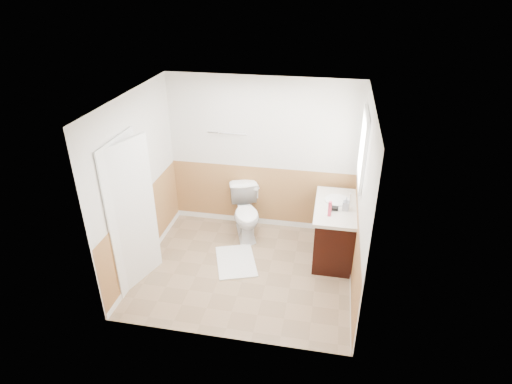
% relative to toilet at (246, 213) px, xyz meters
% --- Properties ---
extents(floor, '(3.00, 3.00, 0.00)m').
position_rel_toilet_xyz_m(floor, '(0.18, -0.91, -0.40)').
color(floor, '#8C7051').
rests_on(floor, ground).
extents(ceiling, '(3.00, 3.00, 0.00)m').
position_rel_toilet_xyz_m(ceiling, '(0.18, -0.91, 2.10)').
color(ceiling, white).
rests_on(ceiling, floor).
extents(wall_back, '(3.00, 0.00, 3.00)m').
position_rel_toilet_xyz_m(wall_back, '(0.18, 0.39, 0.85)').
color(wall_back, silver).
rests_on(wall_back, floor).
extents(wall_front, '(3.00, 0.00, 3.00)m').
position_rel_toilet_xyz_m(wall_front, '(0.18, -2.21, 0.85)').
color(wall_front, silver).
rests_on(wall_front, floor).
extents(wall_left, '(0.00, 3.00, 3.00)m').
position_rel_toilet_xyz_m(wall_left, '(-1.32, -0.91, 0.85)').
color(wall_left, silver).
rests_on(wall_left, floor).
extents(wall_right, '(0.00, 3.00, 3.00)m').
position_rel_toilet_xyz_m(wall_right, '(1.68, -0.91, 0.85)').
color(wall_right, silver).
rests_on(wall_right, floor).
extents(wainscot_back, '(3.00, 0.00, 3.00)m').
position_rel_toilet_xyz_m(wainscot_back, '(0.18, 0.38, 0.10)').
color(wainscot_back, '#BB884B').
rests_on(wainscot_back, floor).
extents(wainscot_front, '(3.00, 0.00, 3.00)m').
position_rel_toilet_xyz_m(wainscot_front, '(0.18, -2.20, 0.10)').
color(wainscot_front, '#BB884B').
rests_on(wainscot_front, floor).
extents(wainscot_left, '(0.00, 2.60, 2.60)m').
position_rel_toilet_xyz_m(wainscot_left, '(-1.30, -0.91, 0.10)').
color(wainscot_left, '#BB884B').
rests_on(wainscot_left, floor).
extents(wainscot_right, '(0.00, 2.60, 2.60)m').
position_rel_toilet_xyz_m(wainscot_right, '(1.67, -0.91, 0.10)').
color(wainscot_right, '#BB884B').
rests_on(wainscot_right, floor).
extents(toilet, '(0.69, 0.89, 0.81)m').
position_rel_toilet_xyz_m(toilet, '(0.00, 0.00, 0.00)').
color(toilet, white).
rests_on(toilet, floor).
extents(bath_mat, '(0.79, 0.94, 0.02)m').
position_rel_toilet_xyz_m(bath_mat, '(-0.00, -0.76, -0.39)').
color(bath_mat, white).
rests_on(bath_mat, floor).
extents(vanity_cabinet, '(0.55, 1.10, 0.80)m').
position_rel_toilet_xyz_m(vanity_cabinet, '(1.40, -0.30, -0.00)').
color(vanity_cabinet, black).
rests_on(vanity_cabinet, floor).
extents(vanity_knob_left, '(0.03, 0.03, 0.03)m').
position_rel_toilet_xyz_m(vanity_knob_left, '(1.10, -0.40, 0.15)').
color(vanity_knob_left, '#B5B5BB').
rests_on(vanity_knob_left, vanity_cabinet).
extents(vanity_knob_right, '(0.03, 0.03, 0.03)m').
position_rel_toilet_xyz_m(vanity_knob_right, '(1.10, -0.20, 0.15)').
color(vanity_knob_right, silver).
rests_on(vanity_knob_right, vanity_cabinet).
extents(countertop, '(0.60, 1.15, 0.05)m').
position_rel_toilet_xyz_m(countertop, '(1.39, -0.30, 0.42)').
color(countertop, beige).
rests_on(countertop, vanity_cabinet).
extents(sink_basin, '(0.36, 0.36, 0.02)m').
position_rel_toilet_xyz_m(sink_basin, '(1.40, -0.15, 0.46)').
color(sink_basin, white).
rests_on(sink_basin, countertop).
extents(faucet, '(0.02, 0.02, 0.14)m').
position_rel_toilet_xyz_m(faucet, '(1.58, -0.15, 0.52)').
color(faucet, silver).
rests_on(faucet, countertop).
extents(lotion_bottle, '(0.05, 0.05, 0.22)m').
position_rel_toilet_xyz_m(lotion_bottle, '(1.30, -0.60, 0.56)').
color(lotion_bottle, '#DA3856').
rests_on(lotion_bottle, countertop).
extents(soap_dispenser, '(0.10, 0.10, 0.20)m').
position_rel_toilet_xyz_m(soap_dispenser, '(1.52, -0.40, 0.54)').
color(soap_dispenser, gray).
rests_on(soap_dispenser, countertop).
extents(hair_dryer_body, '(0.14, 0.07, 0.07)m').
position_rel_toilet_xyz_m(hair_dryer_body, '(1.35, -0.44, 0.48)').
color(hair_dryer_body, black).
rests_on(hair_dryer_body, countertop).
extents(hair_dryer_handle, '(0.03, 0.03, 0.07)m').
position_rel_toilet_xyz_m(hair_dryer_handle, '(1.32, -0.36, 0.45)').
color(hair_dryer_handle, black).
rests_on(hair_dryer_handle, countertop).
extents(mirror_panel, '(0.02, 0.35, 0.90)m').
position_rel_toilet_xyz_m(mirror_panel, '(1.66, 0.19, 1.15)').
color(mirror_panel, silver).
rests_on(mirror_panel, wall_right).
extents(window_frame, '(0.04, 0.80, 1.00)m').
position_rel_toilet_xyz_m(window_frame, '(1.65, -0.32, 1.35)').
color(window_frame, white).
rests_on(window_frame, wall_right).
extents(window_glass, '(0.01, 0.70, 0.90)m').
position_rel_toilet_xyz_m(window_glass, '(1.67, -0.32, 1.35)').
color(window_glass, white).
rests_on(window_glass, wall_right).
extents(door, '(0.29, 0.78, 2.04)m').
position_rel_toilet_xyz_m(door, '(-1.22, -1.36, 0.62)').
color(door, white).
rests_on(door, wall_left).
extents(door_frame, '(0.02, 0.92, 2.10)m').
position_rel_toilet_xyz_m(door_frame, '(-1.29, -1.36, 0.63)').
color(door_frame, white).
rests_on(door_frame, wall_left).
extents(door_knob, '(0.06, 0.06, 0.06)m').
position_rel_toilet_xyz_m(door_knob, '(-1.16, -1.03, 0.55)').
color(door_knob, silver).
rests_on(door_knob, door).
extents(towel_bar, '(0.62, 0.02, 0.02)m').
position_rel_toilet_xyz_m(towel_bar, '(-0.37, 0.34, 1.20)').
color(towel_bar, silver).
rests_on(towel_bar, wall_back).
extents(tp_holder_bar, '(0.14, 0.02, 0.02)m').
position_rel_toilet_xyz_m(tp_holder_bar, '(0.08, 0.32, 0.30)').
color(tp_holder_bar, silver).
rests_on(tp_holder_bar, wall_back).
extents(tp_roll, '(0.10, 0.11, 0.11)m').
position_rel_toilet_xyz_m(tp_roll, '(0.08, 0.32, 0.30)').
color(tp_roll, white).
rests_on(tp_roll, tp_holder_bar).
extents(tp_sheet, '(0.10, 0.01, 0.16)m').
position_rel_toilet_xyz_m(tp_sheet, '(0.08, 0.32, 0.19)').
color(tp_sheet, white).
rests_on(tp_sheet, tp_roll).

